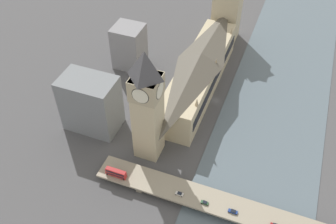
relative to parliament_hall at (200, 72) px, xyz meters
The scene contains 12 objects.
ground_plane 21.59m from the parliament_hall, 150.31° to the left, with size 600.00×600.00×0.00m, color #4C4C4F.
river_water 54.62m from the parliament_hall, behind, with size 64.22×360.00×0.30m, color slate.
parliament_hall is the anchor object (origin of this frame).
clock_tower 67.98m from the parliament_hall, 81.20° to the left, with size 14.80×14.80×69.40m.
victoria_tower 67.23m from the parliament_hall, 89.95° to the right, with size 19.43×19.43×56.86m.
road_bridge 100.45m from the parliament_hall, 121.46° to the left, with size 160.43×14.47×4.63m.
double_decker_bus_lead 90.91m from the parliament_hall, 78.70° to the left, with size 11.52×2.57×4.91m.
car_northbound_lead 99.22m from the parliament_hall, 117.12° to the left, with size 4.68×1.91×1.30m.
car_southbound_lead 89.98m from the parliament_hall, 101.14° to the left, with size 4.18×1.89×1.41m.
car_southbound_mid 93.76m from the parliament_hall, 109.21° to the left, with size 3.85×1.78×1.24m.
city_block_west 55.67m from the parliament_hall, ahead, with size 20.33×19.28×31.11m.
city_block_center 74.89m from the parliament_hall, 48.38° to the left, with size 32.04×20.66×35.19m.
Camera 1 is at (-35.92, 181.20, 167.31)m, focal length 40.00 mm.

